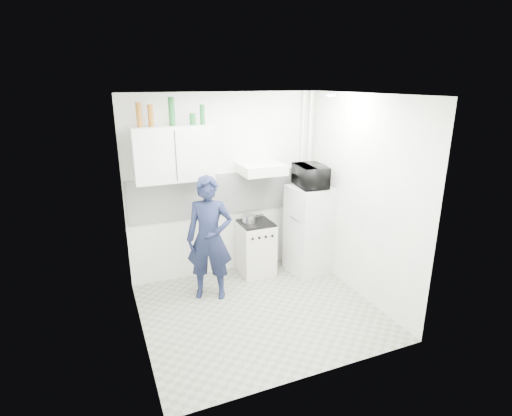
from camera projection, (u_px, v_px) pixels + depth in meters
name	position (u px, v px, depth m)	size (l,w,h in m)	color
floor	(260.00, 311.00, 4.97)	(2.80, 2.80, 0.00)	gray
ceiling	(260.00, 94.00, 4.18)	(2.80, 2.80, 0.00)	white
wall_back	(226.00, 187.00, 5.68)	(2.80, 2.80, 0.00)	white
wall_left	(134.00, 229.00, 4.07)	(2.60, 2.60, 0.00)	white
wall_right	(361.00, 199.00, 5.09)	(2.60, 2.60, 0.00)	white
person	(209.00, 239.00, 5.09)	(0.59, 0.39, 1.63)	#141A33
stove	(256.00, 248.00, 5.87)	(0.48, 0.48, 0.76)	silver
fridge	(308.00, 230.00, 5.84)	(0.54, 0.54, 1.31)	silver
stove_top	(256.00, 223.00, 5.75)	(0.46, 0.46, 0.03)	black
saucepan	(249.00, 219.00, 5.73)	(0.19, 0.19, 0.11)	silver
microwave	(311.00, 176.00, 5.60)	(0.38, 0.56, 0.31)	black
bottle_a	(139.00, 115.00, 4.79)	(0.07, 0.07, 0.29)	brown
bottle_b	(151.00, 116.00, 4.85)	(0.07, 0.07, 0.27)	brown
bottle_d	(172.00, 111.00, 4.93)	(0.08, 0.08, 0.35)	#144C1E
canister_b	(193.00, 119.00, 5.05)	(0.08, 0.08, 0.15)	#144C1E
bottle_e	(202.00, 114.00, 5.08)	(0.06, 0.06, 0.25)	#144C1E
upper_cabinet	(173.00, 154.00, 5.08)	(1.00, 0.35, 0.70)	silver
range_hood	(262.00, 169.00, 5.54)	(0.60, 0.50, 0.14)	silver
backsplash	(226.00, 194.00, 5.69)	(2.74, 0.03, 0.60)	white
pipe_a	(308.00, 179.00, 6.08)	(0.05, 0.05, 2.60)	silver
pipe_b	(301.00, 180.00, 6.04)	(0.04, 0.04, 2.60)	silver
ceiling_spot_fixture	(331.00, 95.00, 4.73)	(0.10, 0.10, 0.02)	white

